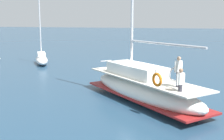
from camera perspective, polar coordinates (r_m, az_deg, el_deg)
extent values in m
plane|color=navy|center=(17.48, 6.30, -5.92)|extent=(400.00, 400.00, 0.00)
ellipsoid|color=white|center=(16.73, 6.36, -4.16)|extent=(7.63, 9.15, 1.40)
cube|color=maroon|center=(16.81, 6.34, -5.20)|extent=(7.53, 9.01, 0.10)
cube|color=beige|center=(16.57, 6.41, -1.68)|extent=(7.19, 8.65, 0.08)
cube|color=white|center=(17.06, 4.96, 0.02)|extent=(3.91, 4.47, 0.70)
cylinder|color=#B7B7BC|center=(14.99, 10.51, 5.34)|extent=(3.51, 4.71, 0.12)
cylinder|color=silver|center=(20.11, -1.26, 1.90)|extent=(0.76, 0.58, 0.06)
torus|color=orange|center=(13.74, 9.28, -1.98)|extent=(0.53, 0.65, 0.70)
cylinder|color=#33333D|center=(14.36, 13.47, -1.89)|extent=(0.20, 0.20, 0.80)
cube|color=white|center=(14.24, 13.58, 0.79)|extent=(0.38, 0.35, 0.56)
sphere|color=tan|center=(14.19, 13.65, 2.34)|extent=(0.20, 0.20, 0.20)
cylinder|color=white|center=(14.10, 12.94, 0.51)|extent=(0.09, 0.09, 0.50)
cylinder|color=white|center=(14.40, 14.20, 0.66)|extent=(0.09, 0.09, 0.50)
cylinder|color=#33333D|center=(13.53, 13.91, -3.61)|extent=(0.20, 0.20, 0.35)
cube|color=white|center=(13.44, 14.00, -1.72)|extent=(0.38, 0.35, 0.56)
sphere|color=#9E7051|center=(13.36, 14.06, -0.08)|extent=(0.20, 0.20, 0.20)
cylinder|color=white|center=(13.29, 13.32, -2.03)|extent=(0.09, 0.09, 0.50)
cylinder|color=white|center=(13.60, 14.64, -1.82)|extent=(0.09, 0.09, 0.50)
torus|color=silver|center=(14.49, 12.84, -0.88)|extent=(0.65, 0.50, 0.76)
ellipsoid|color=white|center=(32.64, -14.31, 2.02)|extent=(5.15, 4.54, 0.90)
cube|color=white|center=(32.83, -14.38, 3.21)|extent=(2.27, 2.07, 0.40)
cylinder|color=silver|center=(32.77, -14.64, 8.94)|extent=(0.14, 0.14, 6.96)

